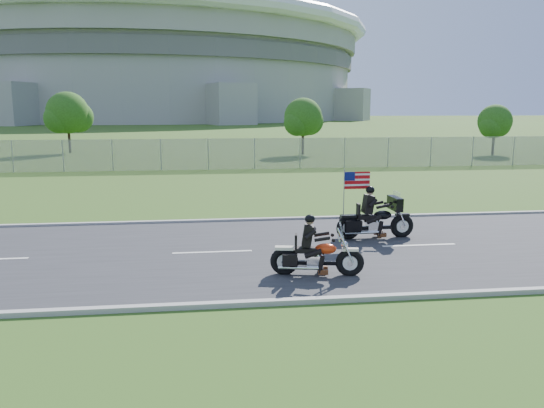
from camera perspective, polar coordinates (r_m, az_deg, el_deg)
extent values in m
plane|color=#344917|center=(15.05, 1.24, -5.09)|extent=(420.00, 420.00, 0.00)
cube|color=#28282B|center=(15.05, 1.24, -5.01)|extent=(120.00, 8.00, 0.04)
cube|color=#9E9B93|center=(18.94, -0.52, -1.68)|extent=(120.00, 0.18, 0.12)
cube|color=#9E9B93|center=(11.24, 4.26, -10.33)|extent=(120.00, 0.18, 0.12)
cube|color=gray|center=(34.60, -11.87, 5.22)|extent=(60.00, 0.03, 2.00)
cylinder|color=#A3A099|center=(185.31, -12.86, 12.06)|extent=(130.00, 130.00, 20.00)
cylinder|color=#605E5B|center=(185.67, -12.95, 14.22)|extent=(132.00, 132.00, 4.00)
cylinder|color=#A3A099|center=(186.18, -13.03, 16.06)|extent=(134.00, 134.00, 6.00)
torus|color=white|center=(186.63, -13.08, 17.28)|extent=(140.40, 140.40, 4.40)
cylinder|color=#382316|center=(45.17, 3.33, 6.93)|extent=(0.22, 0.22, 2.52)
sphere|color=#244712|center=(45.09, 3.36, 9.33)|extent=(3.20, 3.20, 3.20)
sphere|color=#244712|center=(45.69, 4.04, 8.88)|extent=(2.40, 2.40, 2.40)
sphere|color=#244712|center=(44.61, 2.73, 8.74)|extent=(2.24, 2.24, 2.24)
cylinder|color=#382316|center=(49.86, -20.99, 6.76)|extent=(0.22, 0.22, 2.80)
sphere|color=#244712|center=(49.79, -21.15, 9.16)|extent=(3.60, 3.60, 3.60)
sphere|color=#244712|center=(50.16, -20.16, 8.77)|extent=(2.70, 2.70, 2.70)
sphere|color=#244712|center=(49.52, -21.95, 8.53)|extent=(2.52, 2.52, 2.52)
cylinder|color=#382316|center=(48.81, 22.71, 6.24)|extent=(0.22, 0.22, 2.24)
sphere|color=#244712|center=(48.74, 22.85, 8.21)|extent=(2.80, 2.80, 2.80)
sphere|color=#244712|center=(49.39, 23.15, 7.84)|extent=(2.10, 2.10, 2.10)
sphere|color=#244712|center=(48.20, 22.51, 7.74)|extent=(1.96, 1.96, 1.96)
torus|color=black|center=(12.88, 8.37, -6.26)|extent=(0.70, 0.29, 0.68)
torus|color=black|center=(12.85, 1.33, -6.19)|extent=(0.70, 0.29, 0.68)
ellipsoid|color=red|center=(12.75, 5.79, -4.81)|extent=(0.56, 0.39, 0.26)
cube|color=black|center=(12.75, 3.62, -4.95)|extent=(0.55, 0.37, 0.11)
cube|color=black|center=(12.66, 3.85, -3.38)|extent=(0.29, 0.40, 0.51)
sphere|color=black|center=(12.57, 4.08, -1.62)|extent=(0.29, 0.29, 0.25)
cube|color=silver|center=(12.66, 7.51, -2.88)|extent=(0.12, 0.42, 0.37)
torus|color=black|center=(16.91, 13.79, -2.31)|extent=(0.76, 0.21, 0.75)
torus|color=black|center=(16.33, 8.20, -2.56)|extent=(0.76, 0.21, 0.75)
ellipsoid|color=black|center=(16.60, 11.81, -1.17)|extent=(0.58, 0.34, 0.28)
cube|color=black|center=(16.43, 10.08, -1.38)|extent=(0.57, 0.32, 0.12)
cube|color=black|center=(16.37, 10.30, -0.02)|extent=(0.26, 0.41, 0.56)
sphere|color=black|center=(16.32, 10.51, 1.49)|extent=(0.28, 0.28, 0.27)
cube|color=black|center=(16.67, 13.09, 0.07)|extent=(0.25, 0.82, 0.41)
cube|color=#B70C11|center=(16.35, 9.14, 2.53)|extent=(0.81, 0.05, 0.53)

